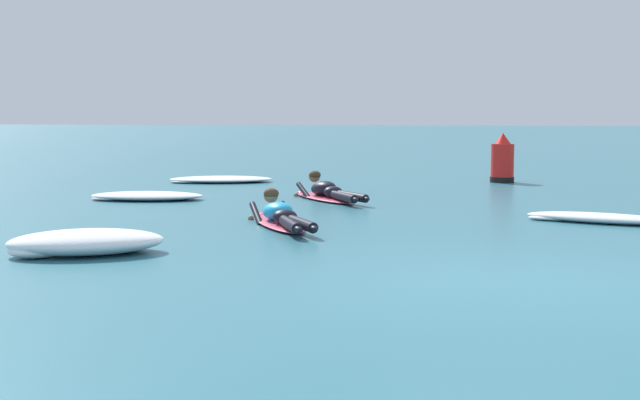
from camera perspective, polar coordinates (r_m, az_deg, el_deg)
The scene contains 8 objects.
ground_plane at distance 18.47m, azimuth 9.79°, elevation 0.82°, with size 120.00×120.00×0.00m, color #2D6B7A.
surfer_near at distance 12.19m, azimuth -2.56°, elevation -1.08°, with size 1.40×2.41×0.53m.
surfer_far at distance 15.65m, azimuth 0.48°, elevation 0.49°, with size 1.71×2.34×0.53m.
whitewater_front at distance 13.25m, azimuth 17.69°, elevation -1.13°, with size 2.18×1.24×0.14m.
whitewater_mid_left at distance 19.53m, azimuth -6.39°, elevation 1.33°, with size 2.40×1.45×0.13m.
whitewater_mid_right at distance 16.03m, azimuth -11.09°, elevation 0.26°, with size 2.08×1.09×0.15m.
whitewater_back at distance 10.26m, azimuth -14.84°, elevation -2.68°, with size 1.94×1.48×0.28m.
channel_marker_buoy at distance 19.77m, azimuth 11.68°, elevation 2.39°, with size 0.53×0.53×1.09m.
Camera 1 is at (-0.73, -8.38, 1.65)m, focal length 49.60 mm.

